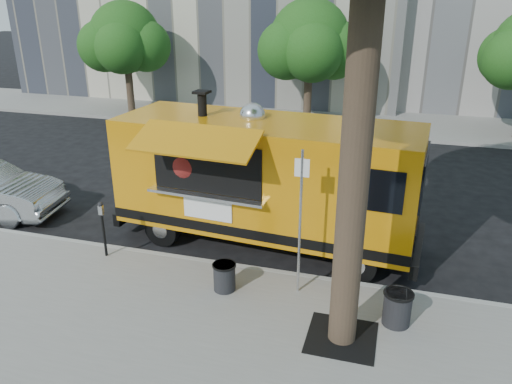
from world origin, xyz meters
The scene contains 12 objects.
ground centered at (0.00, 0.00, 0.00)m, with size 120.00×120.00×0.00m, color black.
sidewalk centered at (0.00, -4.00, 0.07)m, with size 60.00×6.00×0.15m, color gray.
curb centered at (0.00, -0.93, 0.07)m, with size 60.00×0.14×0.16m, color #999993.
far_sidewalk centered at (0.00, 13.50, 0.07)m, with size 60.00×5.00×0.15m, color gray.
tree_well centered at (2.60, -2.80, 0.15)m, with size 1.20×1.20×0.02m, color black.
far_tree_a centered at (-10.00, 12.30, 3.78)m, with size 3.42×3.42×5.36m.
far_tree_b centered at (-1.00, 12.70, 3.83)m, with size 3.60×3.60×5.50m.
sign_post centered at (1.55, -1.55, 1.85)m, with size 0.28×0.06×3.00m.
parking_meter centered at (-3.00, -1.35, 0.98)m, with size 0.11×0.11×1.33m.
food_truck centered at (0.25, 0.57, 1.71)m, with size 7.52×3.69×3.65m.
trash_bin_left centered at (0.10, -1.92, 0.46)m, with size 0.49×0.49×0.58m.
trash_bin_right centered at (3.50, -2.11, 0.50)m, with size 0.55×0.55×0.66m.
Camera 1 is at (3.17, -10.14, 5.80)m, focal length 35.00 mm.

